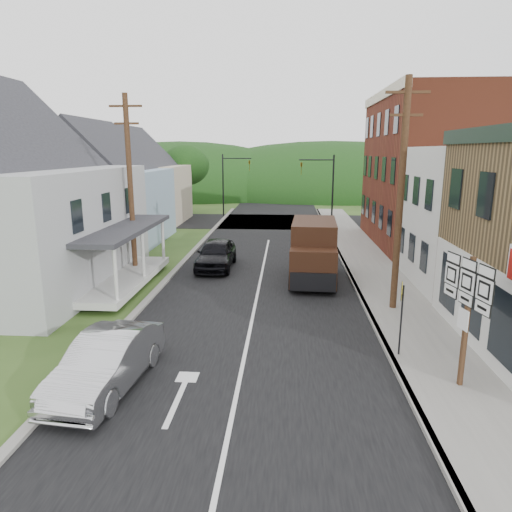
% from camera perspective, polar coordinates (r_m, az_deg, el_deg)
% --- Properties ---
extents(ground, '(120.00, 120.00, 0.00)m').
position_cam_1_polar(ground, '(15.71, -1.07, -10.70)').
color(ground, '#2D4719').
rests_on(ground, ground).
extents(road, '(9.00, 90.00, 0.02)m').
position_cam_1_polar(road, '(25.16, 0.87, -1.52)').
color(road, black).
rests_on(road, ground).
extents(cross_road, '(60.00, 9.00, 0.02)m').
position_cam_1_polar(cross_road, '(41.82, 2.09, 4.33)').
color(cross_road, black).
rests_on(cross_road, ground).
extents(sidewalk_right, '(2.80, 55.00, 0.15)m').
position_cam_1_polar(sidewalk_right, '(23.64, 15.06, -2.75)').
color(sidewalk_right, slate).
rests_on(sidewalk_right, ground).
extents(curb_right, '(0.20, 55.00, 0.15)m').
position_cam_1_polar(curb_right, '(23.42, 11.81, -2.72)').
color(curb_right, slate).
rests_on(curb_right, ground).
extents(curb_left, '(0.30, 55.00, 0.12)m').
position_cam_1_polar(curb_left, '(23.92, -10.59, -2.37)').
color(curb_left, slate).
rests_on(curb_left, ground).
extents(storefront_white, '(8.00, 7.00, 6.50)m').
position_cam_1_polar(storefront_white, '(24.22, 28.40, 4.18)').
color(storefront_white, silver).
rests_on(storefront_white, ground).
extents(storefront_red, '(8.00, 12.00, 10.00)m').
position_cam_1_polar(storefront_red, '(32.92, 21.95, 9.81)').
color(storefront_red, maroon).
rests_on(storefront_red, ground).
extents(house_gray, '(10.20, 12.24, 8.35)m').
position_cam_1_polar(house_gray, '(24.35, -29.35, 6.46)').
color(house_gray, '#ABACB0').
rests_on(house_gray, ground).
extents(house_blue, '(7.14, 8.16, 7.28)m').
position_cam_1_polar(house_blue, '(33.74, -17.64, 7.96)').
color(house_blue, '#86A0B7').
rests_on(house_blue, ground).
extents(house_cream, '(7.14, 8.16, 7.28)m').
position_cam_1_polar(house_cream, '(42.37, -13.86, 9.10)').
color(house_cream, '#B5A38C').
rests_on(house_cream, ground).
extents(utility_pole_right, '(1.60, 0.26, 9.00)m').
position_cam_1_polar(utility_pole_right, '(18.42, 17.63, 7.24)').
color(utility_pole_right, '#472D19').
rests_on(utility_pole_right, ground).
extents(utility_pole_left, '(1.60, 0.26, 9.00)m').
position_cam_1_polar(utility_pole_left, '(23.69, -15.44, 8.54)').
color(utility_pole_left, '#472D19').
rests_on(utility_pole_left, ground).
extents(traffic_signal_right, '(2.87, 0.20, 6.00)m').
position_cam_1_polar(traffic_signal_right, '(38.03, 8.54, 9.02)').
color(traffic_signal_right, black).
rests_on(traffic_signal_right, ground).
extents(traffic_signal_left, '(2.87, 0.20, 6.00)m').
position_cam_1_polar(traffic_signal_left, '(45.24, -3.26, 9.76)').
color(traffic_signal_left, black).
rests_on(traffic_signal_left, ground).
extents(tree_left_c, '(5.80, 5.80, 8.41)m').
position_cam_1_polar(tree_left_c, '(39.85, -27.25, 11.07)').
color(tree_left_c, '#382616').
rests_on(tree_left_c, ground).
extents(tree_left_d, '(4.80, 4.80, 6.94)m').
position_cam_1_polar(tree_left_d, '(47.47, -8.80, 11.15)').
color(tree_left_d, '#382616').
rests_on(tree_left_d, ground).
extents(forested_ridge, '(90.00, 30.00, 16.00)m').
position_cam_1_polar(forested_ridge, '(69.62, 2.82, 7.81)').
color(forested_ridge, black).
rests_on(forested_ridge, ground).
extents(silver_sedan, '(2.03, 4.68, 1.50)m').
position_cam_1_polar(silver_sedan, '(13.25, -18.11, -12.51)').
color(silver_sedan, '#B4B5B9').
rests_on(silver_sedan, ground).
extents(dark_sedan, '(1.91, 4.66, 1.58)m').
position_cam_1_polar(dark_sedan, '(25.07, -5.00, 0.23)').
color(dark_sedan, black).
rests_on(dark_sedan, ground).
extents(delivery_van, '(2.44, 5.37, 2.94)m').
position_cam_1_polar(delivery_van, '(22.61, 7.20, 0.59)').
color(delivery_van, black).
rests_on(delivery_van, ground).
extents(route_sign_cluster, '(0.48, 2.00, 3.56)m').
position_cam_1_polar(route_sign_cluster, '(13.06, 24.82, -5.43)').
color(route_sign_cluster, '#472D19').
rests_on(route_sign_cluster, sidewalk_right).
extents(warning_sign, '(0.18, 0.64, 2.37)m').
position_cam_1_polar(warning_sign, '(14.61, 17.71, -6.19)').
color(warning_sign, black).
rests_on(warning_sign, sidewalk_right).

